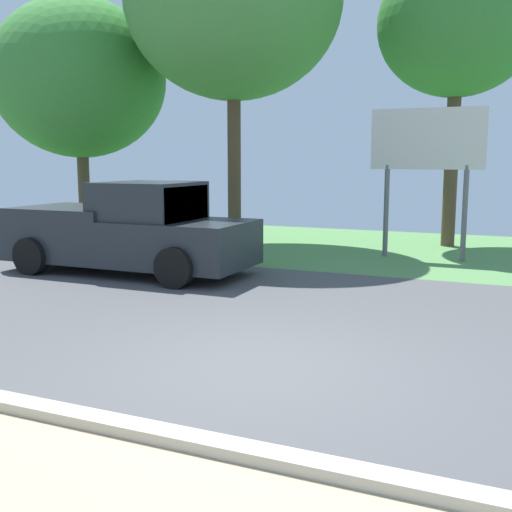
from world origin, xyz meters
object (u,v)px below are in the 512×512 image
(tree_center_back, at_px, (79,79))
(tree_left_far, at_px, (458,24))
(pickup_truck, at_px, (130,231))
(roadside_billboard, at_px, (427,150))

(tree_center_back, bearing_deg, tree_left_far, 10.33)
(tree_left_far, bearing_deg, tree_center_back, -169.67)
(pickup_truck, height_order, tree_left_far, tree_left_far)
(pickup_truck, distance_m, roadside_billboard, 7.02)
(tree_left_far, xyz_separation_m, tree_center_back, (-10.67, -1.94, -1.06))
(roadside_billboard, xyz_separation_m, tree_left_far, (0.29, 2.51, 3.24))
(pickup_truck, relative_size, roadside_billboard, 1.49)
(pickup_truck, xyz_separation_m, tree_left_far, (5.58, 6.80, 4.92))
(roadside_billboard, distance_m, tree_left_far, 4.11)
(pickup_truck, relative_size, tree_center_back, 0.73)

